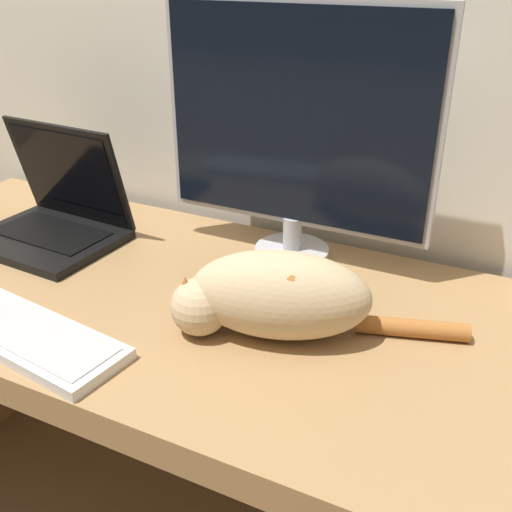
% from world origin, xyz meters
% --- Properties ---
extents(desk, '(1.57, 0.69, 0.71)m').
position_xyz_m(desk, '(0.00, 0.35, 0.57)').
color(desk, '#A37A4C').
rests_on(desk, ground_plane).
extents(monitor, '(0.57, 0.16, 0.52)m').
position_xyz_m(monitor, '(0.16, 0.59, 0.98)').
color(monitor, '#B2B2B7').
rests_on(monitor, desk).
extents(laptop, '(0.33, 0.27, 0.26)m').
position_xyz_m(laptop, '(-0.37, 0.43, 0.76)').
color(laptop, black).
rests_on(laptop, desk).
extents(external_keyboard, '(0.40, 0.18, 0.02)m').
position_xyz_m(external_keyboard, '(-0.12, 0.09, 0.72)').
color(external_keyboard, white).
rests_on(external_keyboard, desk).
extents(cat, '(0.48, 0.25, 0.15)m').
position_xyz_m(cat, '(0.25, 0.30, 0.78)').
color(cat, '#D1B284').
rests_on(cat, desk).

